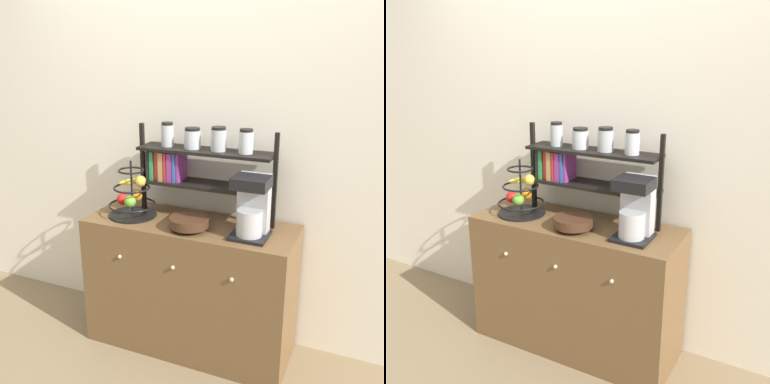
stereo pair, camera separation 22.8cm
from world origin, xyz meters
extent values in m
plane|color=#847051|center=(0.00, 0.00, 0.00)|extent=(12.00, 12.00, 0.00)
cube|color=silver|center=(0.00, 0.51, 1.30)|extent=(7.00, 0.05, 2.60)
cube|color=brown|center=(0.00, 0.23, 0.42)|extent=(1.26, 0.46, 0.83)
sphere|color=#B2AD8C|center=(-0.35, -0.01, 0.65)|extent=(0.02, 0.02, 0.02)
sphere|color=#B2AD8C|center=(0.00, -0.01, 0.65)|extent=(0.02, 0.02, 0.02)
sphere|color=#B2AD8C|center=(0.35, -0.01, 0.65)|extent=(0.02, 0.02, 0.02)
cube|color=black|center=(0.39, 0.17, 0.84)|extent=(0.20, 0.21, 0.02)
cube|color=#B7B7BC|center=(0.39, 0.23, 1.01)|extent=(0.17, 0.08, 0.33)
cylinder|color=#B7B7BC|center=(0.39, 0.15, 0.92)|extent=(0.14, 0.14, 0.14)
cube|color=black|center=(0.39, 0.16, 1.14)|extent=(0.19, 0.17, 0.06)
cylinder|color=black|center=(-0.37, 0.20, 0.84)|extent=(0.30, 0.30, 0.01)
cylinder|color=black|center=(-0.37, 0.20, 1.01)|extent=(0.01, 0.01, 0.34)
torus|color=black|center=(-0.37, 0.20, 0.90)|extent=(0.29, 0.29, 0.01)
torus|color=black|center=(-0.37, 0.20, 1.01)|extent=(0.22, 0.22, 0.01)
torus|color=black|center=(-0.37, 0.20, 1.12)|extent=(0.16, 0.16, 0.01)
sphere|color=red|center=(-0.43, 0.18, 0.94)|extent=(0.07, 0.07, 0.07)
sphere|color=#6BAD33|center=(-0.36, 0.16, 0.94)|extent=(0.07, 0.07, 0.07)
sphere|color=orange|center=(-0.38, 0.27, 0.94)|extent=(0.08, 0.08, 0.08)
ellipsoid|color=yellow|center=(-0.41, 0.25, 1.03)|extent=(0.12, 0.14, 0.04)
sphere|color=gold|center=(-0.33, 0.25, 1.04)|extent=(0.07, 0.07, 0.07)
cylinder|color=#422819|center=(0.04, 0.13, 0.84)|extent=(0.13, 0.13, 0.02)
cylinder|color=#422819|center=(0.04, 0.13, 0.88)|extent=(0.23, 0.23, 0.05)
cube|color=black|center=(-0.37, 0.35, 1.11)|extent=(0.02, 0.02, 0.55)
cube|color=black|center=(0.47, 0.35, 1.11)|extent=(0.02, 0.02, 0.55)
cube|color=black|center=(0.05, 0.35, 1.04)|extent=(0.82, 0.20, 0.02)
cube|color=black|center=(0.05, 0.35, 1.24)|extent=(0.82, 0.20, 0.02)
cube|color=black|center=(-0.30, 0.35, 1.14)|extent=(0.02, 0.15, 0.18)
cube|color=#2D8C47|center=(-0.28, 0.35, 1.14)|extent=(0.02, 0.15, 0.18)
cube|color=red|center=(-0.24, 0.35, 1.14)|extent=(0.03, 0.13, 0.18)
cube|color=tan|center=(-0.21, 0.35, 1.14)|extent=(0.03, 0.16, 0.18)
cube|color=red|center=(-0.18, 0.35, 1.14)|extent=(0.02, 0.16, 0.18)
cube|color=#8C338C|center=(-0.15, 0.35, 1.14)|extent=(0.03, 0.16, 0.18)
cube|color=#2D599E|center=(-0.12, 0.35, 1.14)|extent=(0.02, 0.15, 0.18)
cube|color=#8C338C|center=(-0.11, 0.35, 1.14)|extent=(0.02, 0.14, 0.18)
cylinder|color=#ADB2B7|center=(-0.20, 0.35, 1.32)|extent=(0.08, 0.08, 0.13)
cylinder|color=black|center=(-0.20, 0.35, 1.39)|extent=(0.07, 0.07, 0.02)
cylinder|color=silver|center=(-0.03, 0.35, 1.31)|extent=(0.10, 0.10, 0.11)
cylinder|color=black|center=(-0.03, 0.35, 1.37)|extent=(0.09, 0.09, 0.02)
cylinder|color=#ADB2B7|center=(0.13, 0.35, 1.32)|extent=(0.09, 0.09, 0.12)
cylinder|color=black|center=(0.13, 0.35, 1.38)|extent=(0.08, 0.08, 0.02)
cylinder|color=silver|center=(0.29, 0.35, 1.31)|extent=(0.08, 0.08, 0.12)
cylinder|color=black|center=(0.29, 0.35, 1.38)|extent=(0.07, 0.07, 0.02)
camera|label=1|loc=(1.00, -2.04, 1.80)|focal=42.00mm
camera|label=2|loc=(1.21, -1.94, 1.80)|focal=42.00mm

